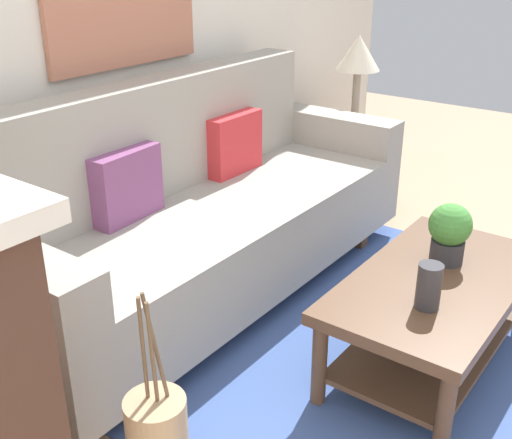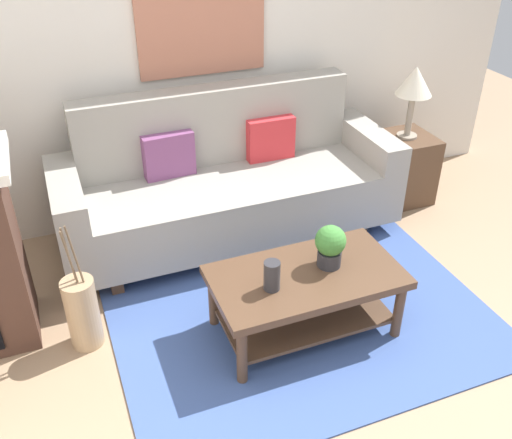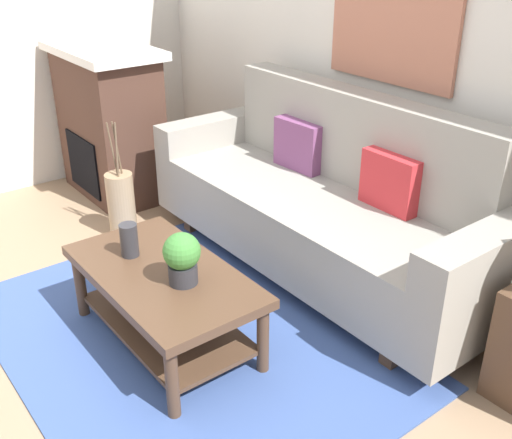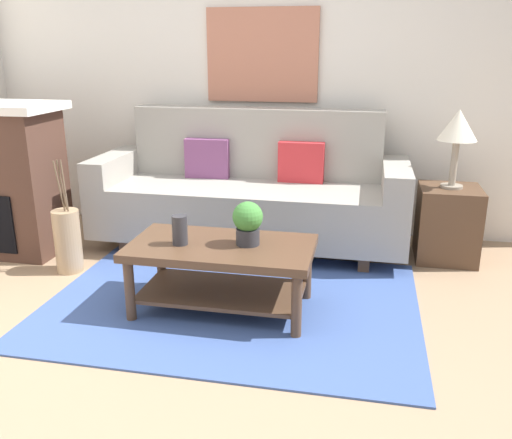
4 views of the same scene
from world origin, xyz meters
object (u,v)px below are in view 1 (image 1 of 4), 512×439
at_px(tabletop_vase, 429,286).
at_px(table_lamp, 358,57).
at_px(potted_plant_tabletop, 449,231).
at_px(couch, 205,215).
at_px(coffee_table, 434,302).
at_px(side_table, 351,163).
at_px(throw_pillow_crimson, 233,143).
at_px(throw_pillow_plum, 126,185).

height_order(tabletop_vase, table_lamp, table_lamp).
bearing_deg(potted_plant_tabletop, couch, 101.45).
height_order(coffee_table, table_lamp, table_lamp).
bearing_deg(side_table, couch, 179.89).
bearing_deg(coffee_table, tabletop_vase, -167.85).
relative_size(throw_pillow_crimson, tabletop_vase, 2.03).
bearing_deg(table_lamp, tabletop_vase, -144.01).
bearing_deg(potted_plant_tabletop, throw_pillow_crimson, 83.03).
relative_size(throw_pillow_plum, side_table, 0.64).
xyz_separation_m(potted_plant_tabletop, table_lamp, (1.29, 1.14, 0.42)).
xyz_separation_m(throw_pillow_plum, throw_pillow_crimson, (0.77, 0.00, 0.00)).
relative_size(coffee_table, tabletop_vase, 6.20).
relative_size(couch, coffee_table, 2.22).
relative_size(throw_pillow_crimson, table_lamp, 0.63).
bearing_deg(couch, tabletop_vase, -97.56).
bearing_deg(tabletop_vase, potted_plant_tabletop, 11.29).
height_order(throw_pillow_crimson, tabletop_vase, throw_pillow_crimson).
bearing_deg(table_lamp, coffee_table, -140.97).
xyz_separation_m(couch, potted_plant_tabletop, (0.23, -1.14, 0.14)).
height_order(couch, side_table, couch).
xyz_separation_m(coffee_table, table_lamp, (1.44, 1.17, 0.68)).
distance_m(throw_pillow_crimson, table_lamp, 1.18).
distance_m(coffee_table, side_table, 1.86).
height_order(throw_pillow_plum, throw_pillow_crimson, same).
height_order(couch, table_lamp, table_lamp).
bearing_deg(tabletop_vase, coffee_table, 12.15).
xyz_separation_m(throw_pillow_plum, tabletop_vase, (0.22, -1.35, -0.16)).
bearing_deg(couch, side_table, -0.11).
height_order(tabletop_vase, side_table, tabletop_vase).
distance_m(couch, throw_pillow_crimson, 0.48).
distance_m(throw_pillow_plum, table_lamp, 1.94).
height_order(throw_pillow_crimson, table_lamp, table_lamp).
relative_size(couch, throw_pillow_plum, 6.77).
distance_m(throw_pillow_crimson, tabletop_vase, 1.46).
height_order(couch, throw_pillow_plum, couch).
distance_m(couch, tabletop_vase, 1.24).
distance_m(tabletop_vase, potted_plant_tabletop, 0.41).
height_order(throw_pillow_plum, side_table, throw_pillow_plum).
bearing_deg(table_lamp, side_table, 180.00).
distance_m(couch, throw_pillow_plum, 0.48).
xyz_separation_m(couch, table_lamp, (1.52, -0.00, 0.56)).
relative_size(couch, tabletop_vase, 13.73).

